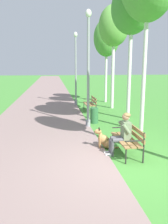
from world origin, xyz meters
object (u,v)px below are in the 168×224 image
object	(u,v)px
park_bench_near	(129,137)
dog_shepherd	(105,141)
birch_tree_fourth	(114,27)
park_bench_mid	(91,103)
birch_tree_third	(132,10)
litter_bin	(94,116)
person_seated_on_near_bench	(122,132)
lamp_post_mid	(76,68)
lamp_post_near	(88,69)
birch_tree_fifth	(107,38)

from	to	relation	value
park_bench_near	dog_shepherd	bearing A→B (deg)	137.19
dog_shepherd	birch_tree_fourth	distance (m)	8.53
park_bench_mid	dog_shepherd	xyz separation A→B (m)	(-0.52, -6.01, -0.25)
park_bench_near	birch_tree_third	world-z (taller)	birch_tree_third
birch_tree_third	birch_tree_fourth	size ratio (longest dim) A/B	1.04
litter_bin	birch_tree_third	bearing A→B (deg)	19.32
park_bench_near	park_bench_mid	world-z (taller)	same
birch_tree_third	person_seated_on_near_bench	bearing A→B (deg)	-110.27
dog_shepherd	birch_tree_fourth	xyz separation A→B (m)	(2.00, 6.95, 4.53)
lamp_post_mid	birch_tree_third	world-z (taller)	birch_tree_third
park_bench_near	birch_tree_fourth	xyz separation A→B (m)	(1.42, 7.49, 4.27)
birch_tree_third	park_bench_mid	bearing A→B (deg)	125.97
person_seated_on_near_bench	lamp_post_near	world-z (taller)	lamp_post_near
lamp_post_near	birch_tree_third	distance (m)	3.62
park_bench_mid	person_seated_on_near_bench	size ratio (longest dim) A/B	1.20
park_bench_near	birch_tree_fourth	world-z (taller)	birch_tree_fourth
park_bench_near	dog_shepherd	xyz separation A→B (m)	(-0.58, 0.54, -0.25)
park_bench_near	lamp_post_near	world-z (taller)	lamp_post_near
park_bench_mid	birch_tree_fifth	distance (m)	5.42
person_seated_on_near_bench	birch_tree_third	xyz separation A→B (m)	(1.65, 4.48, 4.37)
birch_tree_fourth	birch_tree_third	bearing A→B (deg)	-89.60
park_bench_mid	lamp_post_mid	distance (m)	3.05
person_seated_on_near_bench	birch_tree_third	size ratio (longest dim) A/B	0.20
lamp_post_near	litter_bin	xyz separation A→B (m)	(0.38, 0.65, -2.09)
lamp_post_near	birch_tree_fifth	size ratio (longest dim) A/B	0.82
birch_tree_fourth	birch_tree_fifth	distance (m)	2.47
birch_tree_third	dog_shepherd	bearing A→B (deg)	-117.25
litter_bin	lamp_post_mid	bearing A→B (deg)	93.78
birch_tree_fifth	litter_bin	xyz separation A→B (m)	(-1.91, -6.09, -4.07)
birch_tree_fifth	park_bench_near	bearing A→B (deg)	-99.01
park_bench_near	lamp_post_near	size ratio (longest dim) A/B	0.32
lamp_post_mid	birch_tree_fourth	size ratio (longest dim) A/B	0.77
lamp_post_mid	birch_tree_fifth	xyz separation A→B (m)	(2.25, 1.07, 2.02)
litter_bin	park_bench_near	bearing A→B (deg)	-84.96
lamp_post_mid	birch_tree_third	bearing A→B (deg)	-64.25
lamp_post_near	lamp_post_mid	xyz separation A→B (m)	(0.05, 5.67, -0.04)
park_bench_near	person_seated_on_near_bench	world-z (taller)	person_seated_on_near_bench
birch_tree_fifth	litter_bin	world-z (taller)	birch_tree_fifth
birch_tree_fourth	park_bench_mid	bearing A→B (deg)	-147.51
person_seated_on_near_bench	litter_bin	bearing A→B (deg)	91.96
park_bench_near	litter_bin	bearing A→B (deg)	95.04
birch_tree_fifth	birch_tree_third	bearing A→B (deg)	-91.35
person_seated_on_near_bench	litter_bin	size ratio (longest dim) A/B	1.79
person_seated_on_near_bench	park_bench_mid	bearing A→B (deg)	88.70
birch_tree_third	litter_bin	xyz separation A→B (m)	(-1.78, -0.63, -4.70)
lamp_post_near	birch_tree_third	bearing A→B (deg)	30.56
lamp_post_near	birch_tree_fifth	world-z (taller)	birch_tree_fifth
birch_tree_third	birch_tree_fifth	size ratio (longest dim) A/B	1.09
person_seated_on_near_bench	lamp_post_mid	xyz separation A→B (m)	(-0.46, 8.86, 1.72)
lamp_post_mid	litter_bin	xyz separation A→B (m)	(0.33, -5.01, -2.05)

